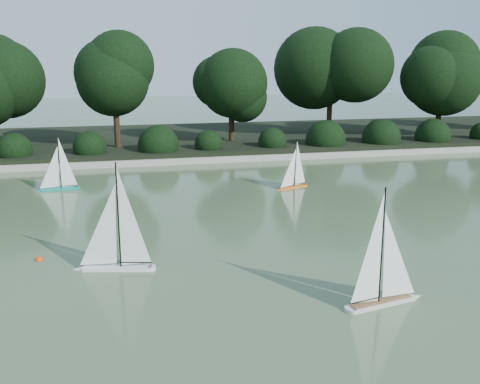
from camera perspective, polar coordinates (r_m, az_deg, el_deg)
The scene contains 10 objects.
ground at distance 8.48m, azimuth 8.42°, elevation -8.12°, with size 80.00×80.00×0.00m, color #384B2D.
pond_coping at distance 16.85m, azimuth -2.56°, elevation 3.48°, with size 40.00×0.35×0.18m, color gray.
far_bank at distance 20.74m, azimuth -4.54°, elevation 5.62°, with size 40.00×8.00×0.30m, color black.
tree_line at distance 19.20m, azimuth -0.27°, elevation 12.45°, with size 26.31×3.93×4.39m.
shrub_hedge at distance 17.66m, azimuth -3.10°, elevation 5.15°, with size 29.10×1.10×1.10m.
sailboat_white_a at distance 8.51m, azimuth -13.66°, elevation -6.28°, with size 1.31×0.48×1.79m.
sailboat_white_b at distance 7.45m, azimuth 15.53°, elevation -9.53°, with size 1.25×0.44×1.71m.
sailboat_orange at distance 13.50m, azimuth 5.50°, elevation 1.28°, with size 0.94×0.51×1.33m.
sailboat_teal at distance 14.02m, azimuth -19.05°, elevation 1.12°, with size 1.07×0.26×1.45m.
race_buoy at distance 9.33m, azimuth -20.64°, elevation -6.81°, with size 0.13×0.13×0.13m, color #EC3F0C.
Camera 1 is at (-2.91, -7.31, 3.18)m, focal length 40.00 mm.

